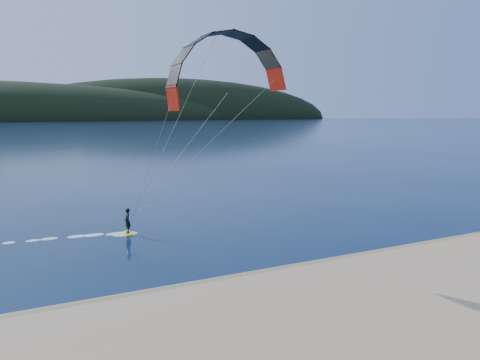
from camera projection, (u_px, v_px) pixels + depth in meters
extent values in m
plane|color=#061732|center=(283.00, 314.00, 22.11)|extent=(1800.00, 1800.00, 0.00)
cube|color=olive|center=(240.00, 282.00, 26.07)|extent=(220.00, 2.50, 0.10)
ellipsoid|color=black|center=(178.00, 119.00, 809.60)|extent=(600.00, 240.00, 140.00)
cube|color=#DFEF1C|center=(128.00, 233.00, 36.71)|extent=(0.63, 1.64, 0.09)
imported|color=black|center=(127.00, 221.00, 36.56)|extent=(0.53, 0.76, 1.98)
cylinder|color=gray|center=(179.00, 156.00, 35.54)|extent=(0.02, 0.02, 12.19)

